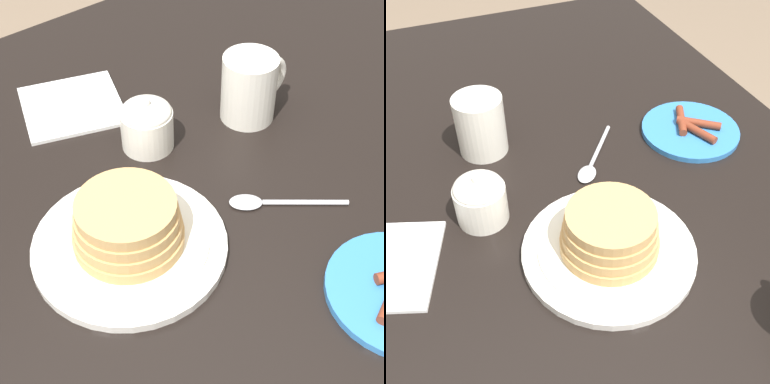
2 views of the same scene
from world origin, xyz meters
The scene contains 6 objects.
dining_table centered at (0.00, 0.00, 0.65)m, with size 1.60×0.99×0.75m.
pancake_plate centered at (-0.04, -0.06, 0.78)m, with size 0.24×0.24×0.08m.
side_plate_bacon centered at (0.16, -0.31, 0.76)m, with size 0.17×0.17×0.02m.
coffee_mug centered at (0.26, 0.04, 0.81)m, with size 0.12×0.08×0.10m.
sugar_bowl centered at (0.09, 0.08, 0.79)m, with size 0.08×0.08×0.08m.
spoon centered at (0.14, -0.11, 0.76)m, with size 0.13×0.11×0.01m.
Camera 2 is at (-0.42, 0.14, 1.28)m, focal length 45.00 mm.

